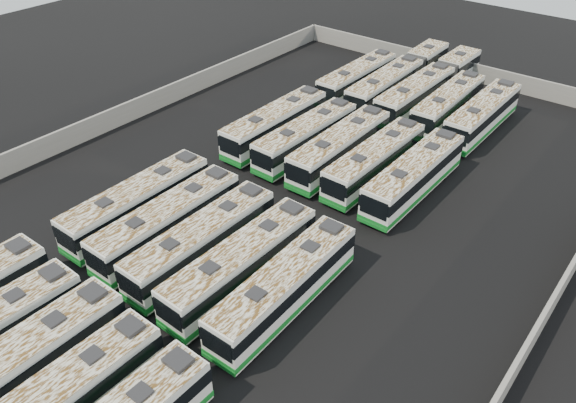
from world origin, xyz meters
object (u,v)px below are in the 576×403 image
object	(u,v)px
bus_midback_far_right	(414,176)
bus_back_far_right	(482,115)
bus_midfront_left	(168,222)
bus_midfront_center	(202,242)
bus_midback_left	(306,137)
bus_midback_right	(375,161)
bus_back_far_left	(357,79)
bus_back_center	(430,85)
bus_back_right	(448,105)
bus_midback_center	(340,148)
bus_front_center	(15,371)
bus_back_left	(400,77)
bus_midfront_far_left	(138,203)
bus_midfront_far_right	(285,287)
bus_midback_far_left	(275,124)
bus_midfront_right	(242,264)

from	to	relation	value
bus_midback_far_right	bus_back_far_right	distance (m)	14.85
bus_midback_far_right	bus_midfront_left	bearing A→B (deg)	-123.29
bus_midfront_center	bus_midback_left	xyz separation A→B (m)	(-3.71, 17.47, -0.01)
bus_midback_right	bus_back_far_left	world-z (taller)	bus_midback_right
bus_back_center	bus_midback_left	bearing A→B (deg)	-100.90
bus_back_center	bus_back_right	distance (m)	5.11
bus_midback_right	bus_back_right	distance (m)	14.91
bus_midback_left	bus_back_far_left	bearing A→B (deg)	105.52
bus_midback_center	bus_midback_far_right	distance (m)	7.70
bus_midback_right	bus_back_far_left	distance (m)	18.78
bus_front_center	bus_midback_far_right	distance (m)	33.02
bus_midback_left	bus_back_left	size ratio (longest dim) A/B	0.63
bus_midfront_far_left	bus_midback_far_right	world-z (taller)	bus_midback_far_right
bus_back_left	bus_front_center	bearing A→B (deg)	-86.88
bus_midfront_center	bus_midfront_far_right	xyz separation A→B (m)	(7.64, 0.05, -0.01)
bus_midback_far_left	bus_midback_left	distance (m)	3.94
bus_midback_left	bus_midback_center	xyz separation A→B (m)	(3.79, 0.18, 0.05)
bus_back_left	bus_back_right	bearing A→B (deg)	-25.21
bus_midfront_far_right	bus_back_center	bearing A→B (deg)	100.69
bus_midfront_far_right	bus_back_far_left	size ratio (longest dim) A/B	1.01
bus_midfront_far_left	bus_back_far_right	world-z (taller)	bus_back_far_right
bus_midback_far_right	bus_back_left	world-z (taller)	bus_midback_far_right
bus_midfront_right	bus_back_right	xyz separation A→B (m)	(-0.08, 32.57, -0.03)
bus_midback_left	bus_front_center	bearing A→B (deg)	-82.22
bus_midfront_far_left	bus_back_right	world-z (taller)	bus_midfront_far_left
bus_midback_right	bus_midback_far_right	bearing A→B (deg)	-0.94
bus_midfront_right	bus_back_left	distance (m)	36.81
bus_back_center	bus_front_center	bearing A→B (deg)	-89.46
bus_midfront_center	bus_back_far_right	bearing A→B (deg)	76.64
bus_front_center	bus_midfront_right	bearing A→B (deg)	74.75
bus_midback_right	bus_back_center	world-z (taller)	bus_back_center
bus_midback_center	bus_midback_right	xyz separation A→B (m)	(3.76, -0.00, -0.05)
bus_midfront_far_right	bus_back_left	world-z (taller)	bus_back_left
bus_front_center	bus_back_center	xyz separation A→B (m)	(-0.08, 50.55, -0.01)
bus_midfront_center	bus_back_far_right	size ratio (longest dim) A/B	0.99
bus_midfront_far_left	bus_midfront_far_right	xyz separation A→B (m)	(15.17, -0.21, -0.03)
bus_midback_left	bus_midback_far_right	world-z (taller)	bus_midback_far_right
bus_midfront_center	bus_midfront_far_right	size ratio (longest dim) A/B	1.00
bus_midfront_left	bus_midback_left	xyz separation A→B (m)	(0.04, 17.39, -0.02)
bus_midfront_right	bus_midback_left	xyz separation A→B (m)	(-7.60, 17.48, -0.03)
bus_midback_center	bus_back_right	world-z (taller)	bus_midback_center
bus_midfront_far_left	bus_midback_right	world-z (taller)	bus_midfront_far_left
bus_midback_far_left	bus_back_center	world-z (taller)	bus_midback_far_left
bus_midback_left	bus_midback_far_right	size ratio (longest dim) A/B	0.98
bus_midfront_far_left	bus_midback_far_right	xyz separation A→B (m)	(15.31, 17.28, 0.01)
bus_midfront_right	bus_back_far_left	world-z (taller)	bus_midfront_right
bus_midback_far_right	bus_back_right	xyz separation A→B (m)	(-3.97, 15.02, -0.03)
bus_front_center	bus_midback_far_right	bearing A→B (deg)	75.91
bus_midback_left	bus_midback_far_right	distance (m)	11.49
bus_midfront_far_left	bus_midback_center	distance (m)	18.99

